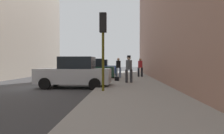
# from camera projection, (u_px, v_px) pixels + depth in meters

# --- Properties ---
(ground_plane) EXTENTS (120.00, 120.00, 0.00)m
(ground_plane) POSITION_uv_depth(u_px,v_px,m) (30.00, 88.00, 12.74)
(ground_plane) COLOR #38383A
(sidewalk) EXTENTS (4.00, 40.00, 0.15)m
(sidewalk) POSITION_uv_depth(u_px,v_px,m) (133.00, 87.00, 12.47)
(sidewalk) COLOR gray
(sidewalk) RESTS_ON ground_plane
(parked_silver_sedan) EXTENTS (4.26, 2.18, 1.79)m
(parked_silver_sedan) POSITION_uv_depth(u_px,v_px,m) (75.00, 73.00, 12.57)
(parked_silver_sedan) COLOR #B7BABF
(parked_silver_sedan) RESTS_ON ground_plane
(parked_dark_green_sedan) EXTENTS (4.21, 2.08, 1.79)m
(parked_dark_green_sedan) POSITION_uv_depth(u_px,v_px,m) (91.00, 70.00, 18.94)
(parked_dark_green_sedan) COLOR #193828
(parked_dark_green_sedan) RESTS_ON ground_plane
(parked_blue_sedan) EXTENTS (4.22, 2.09, 1.79)m
(parked_blue_sedan) POSITION_uv_depth(u_px,v_px,m) (98.00, 68.00, 24.88)
(parked_blue_sedan) COLOR navy
(parked_blue_sedan) RESTS_ON ground_plane
(fire_hydrant) EXTENTS (0.42, 0.22, 0.70)m
(fire_hydrant) POSITION_uv_depth(u_px,v_px,m) (112.00, 73.00, 20.21)
(fire_hydrant) COLOR red
(fire_hydrant) RESTS_ON sidewalk
(traffic_light) EXTENTS (0.32, 0.32, 3.60)m
(traffic_light) POSITION_uv_depth(u_px,v_px,m) (103.00, 34.00, 10.06)
(traffic_light) COLOR #514C0F
(traffic_light) RESTS_ON sidewalk
(pedestrian_in_jeans) EXTENTS (0.52, 0.46, 1.71)m
(pedestrian_in_jeans) POSITION_uv_depth(u_px,v_px,m) (118.00, 67.00, 19.12)
(pedestrian_in_jeans) COLOR #728CB2
(pedestrian_in_jeans) RESTS_ON sidewalk
(pedestrian_with_beanie) EXTENTS (0.53, 0.49, 1.78)m
(pedestrian_with_beanie) POSITION_uv_depth(u_px,v_px,m) (129.00, 67.00, 14.28)
(pedestrian_with_beanie) COLOR #333338
(pedestrian_with_beanie) RESTS_ON sidewalk
(pedestrian_in_red_jacket) EXTENTS (0.52, 0.44, 1.71)m
(pedestrian_in_red_jacket) POSITION_uv_depth(u_px,v_px,m) (140.00, 66.00, 20.18)
(pedestrian_in_red_jacket) COLOR black
(pedestrian_in_red_jacket) RESTS_ON sidewalk
(rolling_suitcase) EXTENTS (0.45, 0.61, 1.04)m
(rolling_suitcase) POSITION_uv_depth(u_px,v_px,m) (112.00, 74.00, 18.44)
(rolling_suitcase) COLOR black
(rolling_suitcase) RESTS_ON sidewalk
(duffel_bag) EXTENTS (0.32, 0.44, 0.28)m
(duffel_bag) POSITION_uv_depth(u_px,v_px,m) (117.00, 79.00, 15.76)
(duffel_bag) COLOR black
(duffel_bag) RESTS_ON sidewalk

